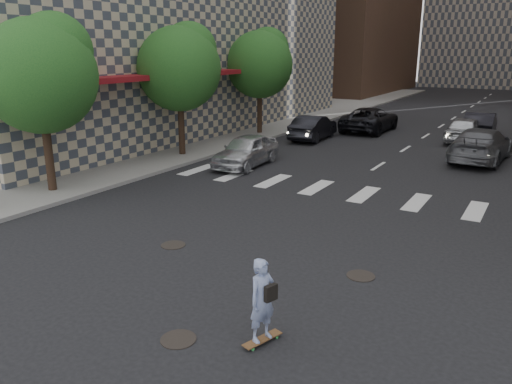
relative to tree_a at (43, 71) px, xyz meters
The scene contains 15 objects.
ground 10.99m from the tree_a, 18.35° to the right, with size 160.00×160.00×0.00m, color black.
sidewalk_left 18.19m from the tree_a, 106.66° to the left, with size 13.00×80.00×0.15m, color gray.
tree_a is the anchor object (origin of this frame).
tree_b 8.00m from the tree_a, 90.00° to the left, with size 4.20×4.20×6.60m.
tree_c 16.00m from the tree_a, 90.00° to the left, with size 4.20×4.20×6.60m.
manhole_a 12.91m from the tree_a, 27.88° to the right, with size 0.70×0.70×0.02m, color black.
manhole_b 8.99m from the tree_a, 14.56° to the right, with size 0.70×0.70×0.02m, color black.
manhole_c 13.62m from the tree_a, ahead, with size 0.70×0.70×0.02m, color black.
skateboarder 13.59m from the tree_a, 22.03° to the right, with size 0.56×0.89×1.73m.
silver_sedan 9.51m from the tree_a, 62.87° to the left, with size 1.77×4.41×1.50m, color silver.
traffic_car_a 16.84m from the tree_a, 76.83° to the left, with size 1.59×4.56×1.50m, color black.
traffic_car_b 20.21m from the tree_a, 47.31° to the left, with size 2.32×5.70×1.66m, color #505157.
traffic_car_c 22.01m from the tree_a, 74.79° to the left, with size 2.67×5.79×1.61m, color black.
traffic_car_d 23.36m from the tree_a, 58.79° to the left, with size 1.85×4.60×1.57m, color #B1B3B9.
traffic_car_e 25.74m from the tree_a, 60.72° to the left, with size 1.69×4.86×1.60m, color black.
Camera 1 is at (6.81, -9.03, 5.42)m, focal length 35.00 mm.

